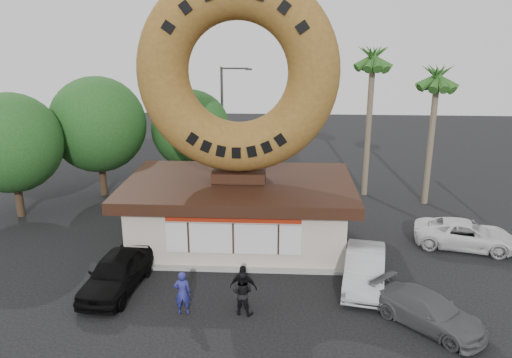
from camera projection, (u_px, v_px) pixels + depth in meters
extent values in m
plane|color=black|center=(226.00, 305.00, 19.74)|extent=(90.00, 90.00, 0.00)
cube|color=#BFB3A3|center=(239.00, 215.00, 25.02)|extent=(10.00, 6.00, 3.00)
cube|color=#999993|center=(240.00, 241.00, 25.44)|extent=(10.60, 6.60, 0.15)
cube|color=#3F3F3F|center=(239.00, 185.00, 24.57)|extent=(10.00, 6.00, 0.10)
cube|color=black|center=(239.00, 186.00, 24.58)|extent=(11.20, 7.20, 0.55)
cube|color=silver|center=(233.00, 238.00, 22.10)|extent=(6.00, 0.12, 1.40)
cube|color=#A1230D|center=(233.00, 218.00, 21.78)|extent=(6.00, 0.10, 0.45)
cube|color=black|center=(239.00, 176.00, 24.42)|extent=(2.60, 1.40, 0.50)
torus|color=olive|center=(238.00, 73.00, 22.96)|extent=(9.41, 2.40, 9.41)
cylinder|color=#473321|center=(102.00, 170.00, 32.16)|extent=(0.44, 0.44, 3.30)
sphere|color=#19461B|center=(98.00, 124.00, 31.28)|extent=(6.00, 6.00, 6.00)
cylinder|color=#473321|center=(192.00, 167.00, 33.84)|extent=(0.44, 0.44, 2.86)
sphere|color=#19461B|center=(191.00, 129.00, 33.08)|extent=(5.20, 5.20, 5.20)
cylinder|color=#473321|center=(18.00, 191.00, 28.56)|extent=(0.44, 0.44, 3.08)
sphere|color=#19461B|center=(11.00, 143.00, 27.74)|extent=(5.60, 5.60, 5.60)
cylinder|color=#726651|center=(369.00, 127.00, 31.38)|extent=(0.36, 0.36, 9.00)
cylinder|color=#726651|center=(431.00, 140.00, 29.91)|extent=(0.36, 0.36, 8.00)
cylinder|color=#59595E|center=(223.00, 127.00, 33.94)|extent=(0.18, 0.18, 8.00)
cylinder|color=#59595E|center=(235.00, 68.00, 32.74)|extent=(1.80, 0.12, 0.12)
cube|color=#59595E|center=(249.00, 69.00, 32.71)|extent=(0.45, 0.20, 0.12)
imported|color=navy|center=(182.00, 293.00, 18.90)|extent=(0.69, 0.49, 1.76)
imported|color=black|center=(242.00, 293.00, 18.91)|extent=(1.00, 0.88, 1.75)
imported|color=black|center=(243.00, 287.00, 19.23)|extent=(1.12, 0.59, 1.82)
imported|color=black|center=(116.00, 272.00, 20.65)|extent=(2.32, 4.80, 1.58)
imported|color=#ACADB1|center=(364.00, 269.00, 21.05)|extent=(2.42, 4.83, 1.52)
imported|color=#57595C|center=(428.00, 311.00, 18.19)|extent=(4.23, 4.27, 1.24)
imported|color=silver|center=(466.00, 234.00, 24.70)|extent=(5.29, 3.35, 1.36)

